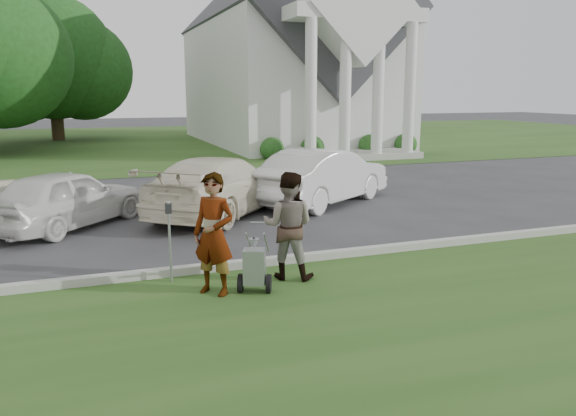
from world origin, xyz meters
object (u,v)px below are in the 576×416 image
tree_back (52,63)px  car_c (219,186)px  church (288,40)px  striping_cart (255,268)px  car_b (66,198)px  person_left (214,235)px  parking_meter_near (169,232)px  person_right (288,226)px  car_d (324,176)px

tree_back → car_c: 25.69m
church → tree_back: bearing=152.2°
church → striping_cart: (-9.23, -23.77, -5.54)m
tree_back → car_b: tree_back is taller
striping_cart → tree_back: bearing=120.5°
person_left → striping_cart: bearing=31.3°
car_c → parking_meter_near: bearing=108.2°
church → person_right: size_ratio=13.71×
car_c → car_d: size_ratio=1.09×
car_d → church: bearing=-51.4°
church → car_c: (-8.44, -18.08, -5.21)m
person_left → tree_back: bearing=140.6°
person_right → parking_meter_near: 1.90m
striping_cart → car_b: (-2.77, 5.49, 0.27)m
tree_back → parking_meter_near: tree_back is taller
striping_cart → person_right: (0.72, 0.46, 0.48)m
church → car_c: size_ratio=4.80×
church → parking_meter_near: church is taller
church → person_left: bearing=-112.6°
parking_meter_near → car_c: (1.93, 4.78, -0.11)m
parking_meter_near → car_d: size_ratio=0.29×
person_left → car_c: (1.38, 5.55, -0.20)m
church → person_left: church is taller
church → tree_back: 14.77m
person_right → car_b: size_ratio=0.45×
striping_cart → church: bearing=92.3°
church → parking_meter_near: 25.62m
tree_back → person_left: bearing=-84.0°
church → person_right: bearing=-110.1°
tree_back → parking_meter_near: bearing=-84.9°
striping_cart → car_c: 5.75m
person_right → car_b: bearing=-24.1°
striping_cart → person_right: size_ratio=0.61×
person_right → car_c: (0.08, 5.23, -0.15)m
person_right → car_b: (-3.48, 5.03, -0.21)m
tree_back → car_b: bearing=-87.7°
person_right → car_c: size_ratio=0.35×
striping_cart → parking_meter_near: 1.51m
car_b → car_d: car_d is taller
church → car_d: size_ratio=5.25×
person_left → car_b: person_left is taller
person_right → car_b: 6.12m
striping_cart → parking_meter_near: (-1.13, 0.91, 0.44)m
church → car_c: 20.62m
tree_back → striping_cart: tree_back is taller
tree_back → person_right: (4.49, -30.19, -3.85)m
church → car_d: bearing=-107.1°
tree_back → striping_cart: 31.18m
person_left → parking_meter_near: person_left is taller
person_left → person_right: size_ratio=1.05×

